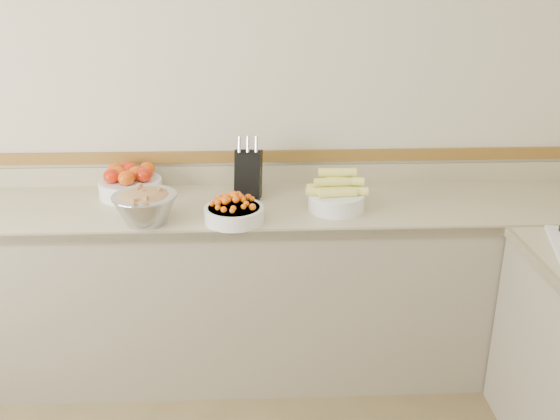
{
  "coord_description": "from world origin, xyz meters",
  "views": [
    {
      "loc": [
        0.25,
        -1.14,
        1.99
      ],
      "look_at": [
        0.35,
        1.35,
        1.0
      ],
      "focal_mm": 40.0,
      "sensor_mm": 36.0,
      "label": 1
    }
  ],
  "objects_px": {
    "cherry_tomato_bowl": "(234,211)",
    "corn_bowl": "(336,197)",
    "tomato_bowl": "(130,182)",
    "knife_block": "(248,172)",
    "rhubarb_bowl": "(145,205)"
  },
  "relations": [
    {
      "from": "knife_block",
      "to": "tomato_bowl",
      "type": "bearing_deg",
      "value": 176.84
    },
    {
      "from": "cherry_tomato_bowl",
      "to": "corn_bowl",
      "type": "xyz_separation_m",
      "value": [
        0.48,
        0.13,
        0.01
      ]
    },
    {
      "from": "tomato_bowl",
      "to": "cherry_tomato_bowl",
      "type": "relative_size",
      "value": 1.16
    },
    {
      "from": "knife_block",
      "to": "corn_bowl",
      "type": "xyz_separation_m",
      "value": [
        0.41,
        -0.2,
        -0.06
      ]
    },
    {
      "from": "rhubarb_bowl",
      "to": "corn_bowl",
      "type": "bearing_deg",
      "value": 8.38
    },
    {
      "from": "tomato_bowl",
      "to": "corn_bowl",
      "type": "distance_m",
      "value": 1.03
    },
    {
      "from": "knife_block",
      "to": "rhubarb_bowl",
      "type": "height_order",
      "value": "knife_block"
    },
    {
      "from": "knife_block",
      "to": "rhubarb_bowl",
      "type": "distance_m",
      "value": 0.57
    },
    {
      "from": "cherry_tomato_bowl",
      "to": "corn_bowl",
      "type": "relative_size",
      "value": 0.92
    },
    {
      "from": "corn_bowl",
      "to": "rhubarb_bowl",
      "type": "height_order",
      "value": "corn_bowl"
    },
    {
      "from": "tomato_bowl",
      "to": "corn_bowl",
      "type": "height_order",
      "value": "corn_bowl"
    },
    {
      "from": "tomato_bowl",
      "to": "cherry_tomato_bowl",
      "type": "height_order",
      "value": "tomato_bowl"
    },
    {
      "from": "corn_bowl",
      "to": "cherry_tomato_bowl",
      "type": "bearing_deg",
      "value": -164.98
    },
    {
      "from": "cherry_tomato_bowl",
      "to": "corn_bowl",
      "type": "bearing_deg",
      "value": 15.02
    },
    {
      "from": "knife_block",
      "to": "cherry_tomato_bowl",
      "type": "relative_size",
      "value": 1.14
    }
  ]
}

